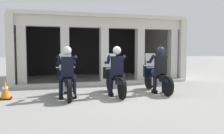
# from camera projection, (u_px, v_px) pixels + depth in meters

# --- Properties ---
(ground_plane) EXTENTS (80.00, 80.00, 0.00)m
(ground_plane) POSITION_uv_depth(u_px,v_px,m) (96.00, 82.00, 10.57)
(ground_plane) COLOR gray
(station_building) EXTENTS (7.97, 4.66, 3.04)m
(station_building) POSITION_uv_depth(u_px,v_px,m) (94.00, 42.00, 12.43)
(station_building) COLOR black
(station_building) RESTS_ON ground
(kerb_strip) EXTENTS (7.47, 0.24, 0.12)m
(kerb_strip) POSITION_uv_depth(u_px,v_px,m) (107.00, 83.00, 9.92)
(kerb_strip) COLOR #B7B5AD
(kerb_strip) RESTS_ON ground
(motorcycle_left) EXTENTS (0.62, 2.04, 1.35)m
(motorcycle_left) POSITION_uv_depth(u_px,v_px,m) (67.00, 81.00, 7.25)
(motorcycle_left) COLOR black
(motorcycle_left) RESTS_ON ground
(police_officer_left) EXTENTS (0.63, 0.61, 1.58)m
(police_officer_left) POSITION_uv_depth(u_px,v_px,m) (67.00, 68.00, 6.94)
(police_officer_left) COLOR black
(police_officer_left) RESTS_ON ground
(motorcycle_center) EXTENTS (0.62, 2.04, 1.35)m
(motorcycle_center) POSITION_uv_depth(u_px,v_px,m) (114.00, 79.00, 7.66)
(motorcycle_center) COLOR black
(motorcycle_center) RESTS_ON ground
(police_officer_center) EXTENTS (0.63, 0.61, 1.58)m
(police_officer_center) POSITION_uv_depth(u_px,v_px,m) (117.00, 67.00, 7.36)
(police_officer_center) COLOR black
(police_officer_center) RESTS_ON ground
(motorcycle_right) EXTENTS (0.62, 2.04, 1.35)m
(motorcycle_right) POSITION_uv_depth(u_px,v_px,m) (156.00, 78.00, 8.14)
(motorcycle_right) COLOR black
(motorcycle_right) RESTS_ON ground
(police_officer_right) EXTENTS (0.63, 0.61, 1.58)m
(police_officer_right) POSITION_uv_depth(u_px,v_px,m) (160.00, 66.00, 7.84)
(police_officer_right) COLOR black
(police_officer_right) RESTS_ON ground
(traffic_cone_flank) EXTENTS (0.34, 0.34, 0.59)m
(traffic_cone_flank) POSITION_uv_depth(u_px,v_px,m) (5.00, 90.00, 6.89)
(traffic_cone_flank) COLOR black
(traffic_cone_flank) RESTS_ON ground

